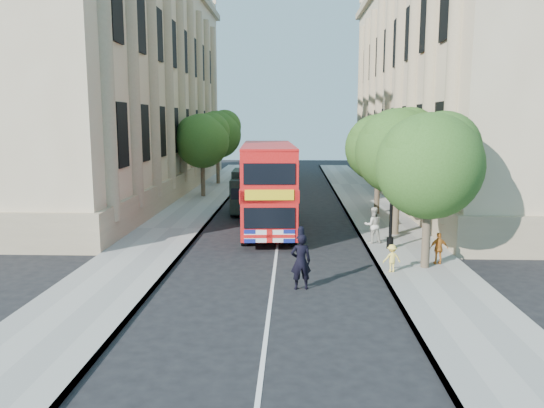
# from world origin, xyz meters

# --- Properties ---
(ground) EXTENTS (120.00, 120.00, 0.00)m
(ground) POSITION_xyz_m (0.00, 0.00, 0.00)
(ground) COLOR black
(ground) RESTS_ON ground
(pavement_right) EXTENTS (3.50, 80.00, 0.12)m
(pavement_right) POSITION_xyz_m (5.75, 10.00, 0.06)
(pavement_right) COLOR gray
(pavement_right) RESTS_ON ground
(pavement_left) EXTENTS (3.50, 80.00, 0.12)m
(pavement_left) POSITION_xyz_m (-5.75, 10.00, 0.06)
(pavement_left) COLOR gray
(pavement_left) RESTS_ON ground
(building_right) EXTENTS (12.00, 38.00, 18.00)m
(building_right) POSITION_xyz_m (13.80, 24.00, 9.00)
(building_right) COLOR tan
(building_right) RESTS_ON ground
(building_left) EXTENTS (12.00, 38.00, 18.00)m
(building_left) POSITION_xyz_m (-13.80, 24.00, 9.00)
(building_left) COLOR tan
(building_left) RESTS_ON ground
(tree_right_near) EXTENTS (4.00, 4.00, 6.08)m
(tree_right_near) POSITION_xyz_m (5.84, 3.03, 4.25)
(tree_right_near) COLOR #473828
(tree_right_near) RESTS_ON ground
(tree_right_mid) EXTENTS (4.20, 4.20, 6.37)m
(tree_right_mid) POSITION_xyz_m (5.84, 9.03, 4.45)
(tree_right_mid) COLOR #473828
(tree_right_mid) RESTS_ON ground
(tree_right_far) EXTENTS (4.00, 4.00, 6.15)m
(tree_right_far) POSITION_xyz_m (5.84, 15.03, 4.31)
(tree_right_far) COLOR #473828
(tree_right_far) RESTS_ON ground
(tree_left_far) EXTENTS (4.00, 4.00, 6.30)m
(tree_left_far) POSITION_xyz_m (-5.96, 22.03, 4.44)
(tree_left_far) COLOR #473828
(tree_left_far) RESTS_ON ground
(tree_left_back) EXTENTS (4.20, 4.20, 6.65)m
(tree_left_back) POSITION_xyz_m (-5.96, 30.03, 4.71)
(tree_left_back) COLOR #473828
(tree_left_back) RESTS_ON ground
(lamp_post) EXTENTS (0.32, 0.32, 5.16)m
(lamp_post) POSITION_xyz_m (5.00, 6.00, 2.51)
(lamp_post) COLOR black
(lamp_post) RESTS_ON pavement_right
(double_decker_bus) EXTENTS (3.10, 9.70, 4.42)m
(double_decker_bus) POSITION_xyz_m (-0.59, 10.18, 2.44)
(double_decker_bus) COLOR red
(double_decker_bus) RESTS_ON ground
(box_van) EXTENTS (2.03, 4.67, 2.64)m
(box_van) POSITION_xyz_m (-2.11, 15.50, 1.29)
(box_van) COLOR black
(box_van) RESTS_ON ground
(police_constable) EXTENTS (0.77, 0.57, 1.94)m
(police_constable) POSITION_xyz_m (0.98, 0.50, 0.97)
(police_constable) COLOR black
(police_constable) RESTS_ON ground
(woman_pedestrian) EXTENTS (0.87, 0.71, 1.67)m
(woman_pedestrian) POSITION_xyz_m (4.40, 7.07, 0.96)
(woman_pedestrian) COLOR beige
(woman_pedestrian) RESTS_ON pavement_right
(child_a) EXTENTS (0.76, 0.36, 1.26)m
(child_a) POSITION_xyz_m (6.43, 3.48, 0.75)
(child_a) COLOR orange
(child_a) RESTS_ON pavement_right
(child_b) EXTENTS (0.73, 0.49, 1.04)m
(child_b) POSITION_xyz_m (4.40, 2.32, 0.64)
(child_b) COLOR #FAD755
(child_b) RESTS_ON pavement_right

